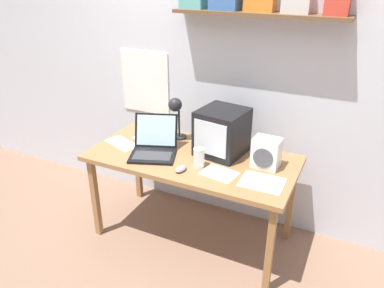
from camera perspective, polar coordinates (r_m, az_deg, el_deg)
name	(u,v)px	position (r m, az deg, el deg)	size (l,w,h in m)	color
ground_plane	(192,235)	(3.14, 0.00, -13.68)	(12.00, 12.00, 0.00)	#8A6853
back_wall	(221,62)	(2.96, 4.37, 12.38)	(5.60, 0.24, 2.60)	silver
corner_desk	(192,164)	(2.77, 0.00, -3.04)	(1.52, 0.73, 0.72)	#9C6E42
crt_monitor	(222,132)	(2.73, 4.58, 1.84)	(0.36, 0.38, 0.34)	black
laptop	(154,144)	(2.79, -5.78, -0.06)	(0.43, 0.44, 0.26)	black
desk_lamp	(176,110)	(2.90, -2.47, 5.17)	(0.12, 0.18, 0.36)	#232326
juice_glass	(199,159)	(2.57, 1.06, -2.24)	(0.08, 0.08, 0.14)	white
space_heater	(266,153)	(2.61, 11.27, -1.33)	(0.19, 0.15, 0.21)	white
computer_mouse	(181,169)	(2.55, -1.70, -3.80)	(0.07, 0.11, 0.03)	gray
loose_paper_near_laptop	(122,143)	(2.99, -10.61, 0.09)	(0.32, 0.24, 0.00)	white
open_notebook	(149,139)	(3.03, -6.58, 0.76)	(0.29, 0.27, 0.00)	white
loose_paper_near_monitor	(219,173)	(2.53, 4.19, -4.48)	(0.26, 0.21, 0.00)	white
printed_handout	(262,182)	(2.46, 10.62, -5.75)	(0.28, 0.22, 0.00)	silver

